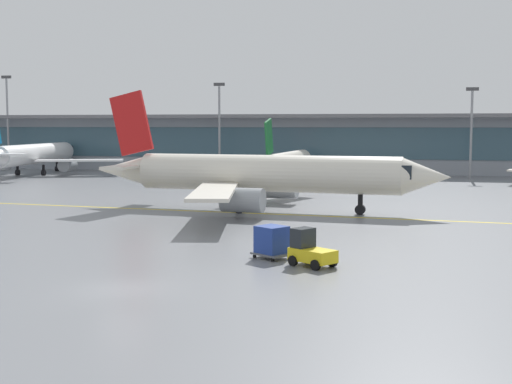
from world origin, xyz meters
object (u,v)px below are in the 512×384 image
Objects in this scene: baggage_tug at (310,250)px; taxiing_regional_jet at (263,174)px; cargo_dolly_lead at (272,241)px; apron_light_mast_0 at (8,119)px; apron_light_mast_1 at (219,124)px; gate_airplane_0 at (34,155)px; gate_airplane_1 at (288,162)px; apron_light_mast_2 at (471,128)px.

taxiing_regional_jet is at bearing 142.25° from baggage_tug.
apron_light_mast_0 is at bearing 165.39° from cargo_dolly_lead.
baggage_tug reaches higher than cargo_dolly_lead.
baggage_tug is 75.31m from apron_light_mast_1.
gate_airplane_0 is 1.21× the size of gate_airplane_1.
taxiing_regional_jet is 12.87× the size of cargo_dolly_lead.
cargo_dolly_lead is 0.18× the size of apron_light_mast_1.
baggage_tug is 0.20× the size of apron_light_mast_1.
gate_airplane_0 is 67.39m from apron_light_mast_2.
apron_light_mast_2 reaches higher than gate_airplane_0.
apron_light_mast_2 reaches higher than baggage_tug.
gate_airplane_0 is 12.15× the size of cargo_dolly_lead.
taxiing_regional_jet is 22.99m from cargo_dolly_lead.
taxiing_regional_jet is at bearing -134.50° from gate_airplane_0.
gate_airplane_0 is 16.80m from apron_light_mast_0.
apron_light_mast_2 is at bearing -2.33° from apron_light_mast_1.
cargo_dolly_lead is at bearing 180.00° from baggage_tug.
cargo_dolly_lead is 69.12m from apron_light_mast_2.
apron_light_mast_2 is (25.70, 8.80, 4.73)m from gate_airplane_1.
cargo_dolly_lead is 0.16× the size of apron_light_mast_0.
gate_airplane_0 is 41.11m from gate_airplane_1.
apron_light_mast_1 is at bearing 114.93° from taxiing_regional_jet.
apron_light_mast_0 reaches higher than apron_light_mast_2.
apron_light_mast_1 is at bearing -1.87° from apron_light_mast_0.
cargo_dolly_lead is 0.20× the size of apron_light_mast_2.
apron_light_mast_2 is (38.99, -1.59, -0.65)m from apron_light_mast_1.
gate_airplane_0 is at bearing 91.67° from gate_airplane_1.
gate_airplane_0 is at bearing -43.12° from apron_light_mast_0.
apron_light_mast_0 is (-62.76, 69.93, 7.89)m from cargo_dolly_lead.
taxiing_regional_jet reaches higher than gate_airplane_1.
taxiing_regional_jet is 2.32× the size of apron_light_mast_1.
cargo_dolly_lead is at bearing -103.06° from apron_light_mast_2.
baggage_tug is at bearing -144.04° from gate_airplane_0.
baggage_tug is 97.25m from apron_light_mast_0.
cargo_dolly_lead is at bearing -71.15° from apron_light_mast_1.
gate_airplane_0 reaches higher than cargo_dolly_lead.
apron_light_mast_0 reaches higher than cargo_dolly_lead.
baggage_tug is (8.11, -23.87, -2.47)m from taxiing_regional_jet.
gate_airplane_1 is 10.05× the size of cargo_dolly_lead.
gate_airplane_1 is 61.29m from baggage_tug.
taxiing_regional_jet reaches higher than baggage_tug.
gate_airplane_1 is 17.71m from apron_light_mast_1.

